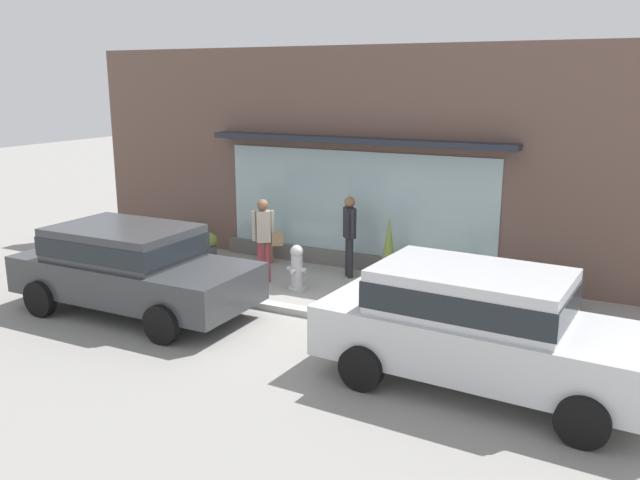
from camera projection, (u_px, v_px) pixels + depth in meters
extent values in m
plane|color=gray|center=(290.00, 308.00, 12.23)|extent=(60.00, 60.00, 0.00)
cube|color=#B2B2AD|center=(285.00, 308.00, 12.05)|extent=(14.00, 0.24, 0.12)
cube|color=brown|center=(361.00, 160.00, 14.44)|extent=(14.00, 0.36, 4.81)
cube|color=#9EB7BC|center=(356.00, 206.00, 14.51)|extent=(6.25, 0.03, 2.38)
cube|color=#232833|center=(355.00, 140.00, 14.03)|extent=(6.85, 0.56, 0.12)
cube|color=#605E59|center=(356.00, 260.00, 14.77)|extent=(6.65, 0.20, 0.36)
cylinder|color=#B2B2B7|center=(297.00, 288.00, 13.31)|extent=(0.35, 0.35, 0.06)
cylinder|color=#B2B2B7|center=(297.00, 271.00, 13.23)|extent=(0.23, 0.23, 0.66)
sphere|color=#B2B2B7|center=(297.00, 252.00, 13.13)|extent=(0.26, 0.26, 0.26)
cylinder|color=#B2B2B7|center=(290.00, 268.00, 13.29)|extent=(0.10, 0.09, 0.09)
cylinder|color=#B2B2B7|center=(304.00, 270.00, 13.15)|extent=(0.10, 0.09, 0.09)
cylinder|color=#B2B2B7|center=(293.00, 271.00, 13.08)|extent=(0.09, 0.10, 0.09)
cylinder|color=#8E333D|center=(267.00, 262.00, 13.73)|extent=(0.12, 0.12, 0.86)
cylinder|color=#8E333D|center=(260.00, 262.00, 13.70)|extent=(0.12, 0.12, 0.86)
cube|color=#9E9384|center=(263.00, 226.00, 13.53)|extent=(0.35, 0.33, 0.65)
sphere|color=brown|center=(263.00, 205.00, 13.43)|extent=(0.23, 0.23, 0.23)
cylinder|color=#9E9384|center=(272.00, 225.00, 13.57)|extent=(0.08, 0.08, 0.61)
cylinder|color=#9E9384|center=(254.00, 226.00, 13.49)|extent=(0.08, 0.08, 0.61)
cube|color=#846647|center=(277.00, 239.00, 13.64)|extent=(0.25, 0.23, 0.28)
cylinder|color=#232328|center=(350.00, 258.00, 14.01)|extent=(0.12, 0.12, 0.86)
cylinder|color=#232328|center=(348.00, 257.00, 14.15)|extent=(0.12, 0.12, 0.86)
cube|color=#232328|center=(350.00, 223.00, 13.90)|extent=(0.34, 0.34, 0.64)
sphere|color=brown|center=(350.00, 202.00, 13.80)|extent=(0.23, 0.23, 0.23)
cylinder|color=#232328|center=(353.00, 224.00, 13.72)|extent=(0.08, 0.08, 0.61)
cylinder|color=#232328|center=(347.00, 220.00, 14.07)|extent=(0.08, 0.08, 0.61)
cube|color=#383A3D|center=(136.00, 277.00, 11.89)|extent=(4.46, 1.89, 0.66)
cube|color=#383A3D|center=(124.00, 243.00, 11.84)|extent=(2.46, 1.73, 0.62)
cube|color=#1E2328|center=(124.00, 243.00, 11.84)|extent=(2.50, 1.74, 0.34)
cylinder|color=black|center=(230.00, 291.00, 12.17)|extent=(0.65, 0.18, 0.65)
cylinder|color=black|center=(162.00, 324.00, 10.53)|extent=(0.65, 0.18, 0.65)
cylinder|color=black|center=(117.00, 272.00, 13.40)|extent=(0.65, 0.18, 0.65)
cylinder|color=black|center=(40.00, 299.00, 11.76)|extent=(0.65, 0.18, 0.65)
cube|color=silver|center=(485.00, 342.00, 8.92)|extent=(4.67, 2.01, 0.73)
cube|color=silver|center=(471.00, 293.00, 8.88)|extent=(2.61, 1.74, 0.66)
cube|color=#1E2328|center=(471.00, 293.00, 8.88)|extent=(2.66, 1.76, 0.36)
cylinder|color=black|center=(605.00, 366.00, 9.05)|extent=(0.64, 0.22, 0.63)
cylinder|color=black|center=(582.00, 422.00, 7.57)|extent=(0.64, 0.22, 0.63)
cylinder|color=black|center=(412.00, 327.00, 10.44)|extent=(0.64, 0.22, 0.63)
cylinder|color=black|center=(361.00, 368.00, 8.97)|extent=(0.64, 0.22, 0.63)
cylinder|color=#9E6042|center=(266.00, 254.00, 15.29)|extent=(0.36, 0.36, 0.39)
cone|color=#3D8442|center=(265.00, 223.00, 15.12)|extent=(0.32, 0.32, 1.03)
cylinder|color=#9E6042|center=(388.00, 272.00, 13.90)|extent=(0.31, 0.31, 0.36)
cone|color=olive|center=(389.00, 240.00, 13.74)|extent=(0.28, 0.28, 1.01)
cylinder|color=#B7B2A3|center=(522.00, 289.00, 12.78)|extent=(0.35, 0.35, 0.36)
sphere|color=#2D6B33|center=(523.00, 274.00, 12.71)|extent=(0.32, 0.32, 0.32)
sphere|color=orange|center=(525.00, 269.00, 12.75)|extent=(0.09, 0.09, 0.09)
sphere|color=#B266B7|center=(529.00, 272.00, 12.68)|extent=(0.08, 0.08, 0.08)
sphere|color=#E5C64C|center=(521.00, 273.00, 12.63)|extent=(0.07, 0.07, 0.07)
cylinder|color=#B7B2A3|center=(189.00, 244.00, 16.38)|extent=(0.32, 0.32, 0.31)
sphere|color=#23562D|center=(188.00, 232.00, 16.31)|extent=(0.42, 0.42, 0.42)
sphere|color=white|center=(192.00, 227.00, 16.33)|extent=(0.09, 0.09, 0.09)
sphere|color=#DB4C7A|center=(191.00, 229.00, 16.40)|extent=(0.10, 0.10, 0.10)
cylinder|color=#33473D|center=(564.00, 302.00, 12.17)|extent=(0.50, 0.50, 0.26)
cone|color=#2D6B33|center=(565.00, 283.00, 12.07)|extent=(0.45, 0.45, 0.50)
cylinder|color=#B7B2A3|center=(455.00, 287.00, 13.05)|extent=(0.37, 0.37, 0.27)
cone|color=#23562D|center=(456.00, 268.00, 12.96)|extent=(0.33, 0.33, 0.52)
cylinder|color=#4C4C51|center=(210.00, 252.00, 15.57)|extent=(0.30, 0.30, 0.30)
sphere|color=olive|center=(210.00, 240.00, 15.50)|extent=(0.34, 0.34, 0.34)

